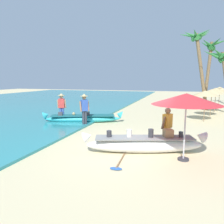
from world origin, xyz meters
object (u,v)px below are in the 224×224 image
(person_tourist_customer, at_px, (167,126))
(person_vendor_hatted, at_px, (84,107))
(boat_cyan_midground, at_px, (83,118))
(palm_tree_tall_inland, at_px, (198,45))
(patio_umbrella_large, at_px, (186,99))
(paddle, at_px, (120,161))
(boat_white_foreground, at_px, (144,144))
(palm_tree_mid_cluster, at_px, (223,61))
(palm_tree_far_behind, at_px, (211,54))
(person_vendor_assistant, at_px, (62,105))

(person_tourist_customer, bearing_deg, person_vendor_hatted, 150.57)
(boat_cyan_midground, bearing_deg, palm_tree_tall_inland, 49.41)
(patio_umbrella_large, distance_m, paddle, 2.84)
(person_vendor_hatted, bearing_deg, person_tourist_customer, -29.43)
(boat_cyan_midground, bearing_deg, boat_white_foreground, -43.81)
(palm_tree_mid_cluster, bearing_deg, person_tourist_customer, -108.27)
(patio_umbrella_large, relative_size, palm_tree_far_behind, 0.35)
(boat_white_foreground, relative_size, palm_tree_tall_inland, 0.66)
(paddle, bearing_deg, boat_cyan_midground, 125.44)
(person_tourist_customer, height_order, patio_umbrella_large, patio_umbrella_large)
(boat_white_foreground, distance_m, person_tourist_customer, 1.20)
(boat_cyan_midground, distance_m, person_tourist_customer, 6.23)
(boat_white_foreground, bearing_deg, paddle, -116.45)
(boat_white_foreground, xyz_separation_m, person_vendor_assistant, (-5.88, 4.28, 0.68))
(boat_white_foreground, relative_size, person_vendor_hatted, 2.41)
(palm_tree_tall_inland, bearing_deg, paddle, -102.25)
(boat_cyan_midground, height_order, palm_tree_mid_cluster, palm_tree_mid_cluster)
(boat_cyan_midground, height_order, person_tourist_customer, person_tourist_customer)
(boat_cyan_midground, relative_size, paddle, 2.58)
(boat_white_foreground, distance_m, palm_tree_mid_cluster, 12.10)
(palm_tree_mid_cluster, relative_size, paddle, 2.72)
(person_vendor_assistant, xyz_separation_m, palm_tree_tall_inland, (8.18, 7.81, 4.38))
(boat_white_foreground, relative_size, patio_umbrella_large, 2.00)
(boat_white_foreground, height_order, paddle, boat_white_foreground)
(boat_cyan_midground, bearing_deg, patio_umbrella_large, -38.67)
(person_vendor_hatted, bearing_deg, palm_tree_tall_inland, 54.44)
(person_tourist_customer, relative_size, paddle, 0.85)
(boat_white_foreground, xyz_separation_m, person_vendor_hatted, (-3.91, 3.39, 0.72))
(palm_tree_far_behind, bearing_deg, person_tourist_customer, -102.10)
(person_vendor_hatted, relative_size, person_vendor_assistant, 1.04)
(boat_white_foreground, height_order, patio_umbrella_large, patio_umbrella_large)
(palm_tree_tall_inland, bearing_deg, person_vendor_hatted, -125.56)
(boat_cyan_midground, xyz_separation_m, patio_umbrella_large, (5.75, -4.60, 1.73))
(person_tourist_customer, xyz_separation_m, patio_umbrella_large, (0.60, -1.13, 1.11))
(person_vendor_assistant, bearing_deg, boat_cyan_midground, -1.46)
(boat_cyan_midground, distance_m, palm_tree_tall_inland, 11.53)
(palm_tree_mid_cluster, distance_m, palm_tree_far_behind, 3.32)
(person_vendor_hatted, distance_m, palm_tree_tall_inland, 11.53)
(patio_umbrella_large, relative_size, palm_tree_mid_cluster, 0.44)
(boat_white_foreground, height_order, palm_tree_far_behind, palm_tree_far_behind)
(paddle, bearing_deg, boat_white_foreground, 63.55)
(boat_white_foreground, xyz_separation_m, paddle, (-0.58, -1.16, -0.29))
(patio_umbrella_large, bearing_deg, palm_tree_far_behind, 81.17)
(palm_tree_tall_inland, height_order, paddle, palm_tree_tall_inland)
(patio_umbrella_large, bearing_deg, person_vendor_assistant, 147.23)
(palm_tree_tall_inland, xyz_separation_m, palm_tree_mid_cluster, (1.74, -1.28, -1.41))
(person_tourist_customer, xyz_separation_m, palm_tree_mid_cluster, (3.31, 10.03, 3.10))
(palm_tree_tall_inland, height_order, palm_tree_far_behind, palm_tree_tall_inland)
(boat_cyan_midground, height_order, person_vendor_hatted, person_vendor_hatted)
(palm_tree_far_behind, xyz_separation_m, paddle, (-4.13, -15.13, -4.80))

